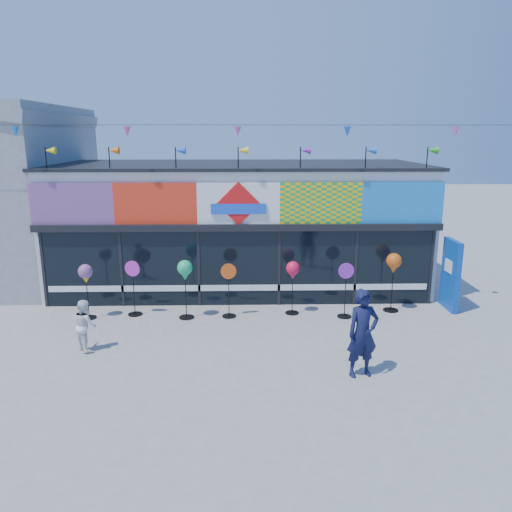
{
  "coord_description": "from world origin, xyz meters",
  "views": [
    {
      "loc": [
        0.18,
        -10.99,
        5.07
      ],
      "look_at": [
        0.48,
        2.0,
        1.87
      ],
      "focal_mm": 35.0,
      "sensor_mm": 36.0,
      "label": 1
    }
  ],
  "objects_px": {
    "spinner_0": "(86,275)",
    "spinner_3": "(229,289)",
    "spinner_1": "(134,287)",
    "spinner_6": "(394,265)",
    "adult_man": "(363,333)",
    "child": "(85,325)",
    "blue_sign": "(451,275)",
    "spinner_2": "(185,272)",
    "spinner_4": "(293,272)",
    "spinner_5": "(345,289)"
  },
  "relations": [
    {
      "from": "spinner_0",
      "to": "spinner_3",
      "type": "bearing_deg",
      "value": 0.62
    },
    {
      "from": "spinner_1",
      "to": "spinner_6",
      "type": "xyz_separation_m",
      "value": [
        7.46,
        0.17,
        0.54
      ]
    },
    {
      "from": "adult_man",
      "to": "child",
      "type": "height_order",
      "value": "adult_man"
    },
    {
      "from": "spinner_3",
      "to": "child",
      "type": "height_order",
      "value": "spinner_3"
    },
    {
      "from": "spinner_3",
      "to": "spinner_6",
      "type": "distance_m",
      "value": 4.8
    },
    {
      "from": "blue_sign",
      "to": "spinner_6",
      "type": "xyz_separation_m",
      "value": [
        -1.75,
        -0.16,
        0.34
      ]
    },
    {
      "from": "spinner_0",
      "to": "spinner_3",
      "type": "distance_m",
      "value": 3.97
    },
    {
      "from": "spinner_2",
      "to": "spinner_4",
      "type": "xyz_separation_m",
      "value": [
        3.02,
        0.29,
        -0.1
      ]
    },
    {
      "from": "spinner_1",
      "to": "spinner_6",
      "type": "height_order",
      "value": "spinner_6"
    },
    {
      "from": "spinner_0",
      "to": "spinner_5",
      "type": "height_order",
      "value": "spinner_5"
    },
    {
      "from": "spinner_3",
      "to": "adult_man",
      "type": "xyz_separation_m",
      "value": [
        2.94,
        -3.61,
        0.14
      ]
    },
    {
      "from": "spinner_2",
      "to": "child",
      "type": "xyz_separation_m",
      "value": [
        -2.17,
        -2.09,
        -0.72
      ]
    },
    {
      "from": "spinner_4",
      "to": "adult_man",
      "type": "relative_size",
      "value": 0.81
    },
    {
      "from": "blue_sign",
      "to": "spinner_4",
      "type": "distance_m",
      "value": 4.7
    },
    {
      "from": "spinner_0",
      "to": "adult_man",
      "type": "bearing_deg",
      "value": -27.38
    },
    {
      "from": "blue_sign",
      "to": "adult_man",
      "type": "bearing_deg",
      "value": -131.11
    },
    {
      "from": "spinner_3",
      "to": "adult_man",
      "type": "distance_m",
      "value": 4.66
    },
    {
      "from": "spinner_1",
      "to": "spinner_0",
      "type": "bearing_deg",
      "value": -168.46
    },
    {
      "from": "spinner_2",
      "to": "spinner_3",
      "type": "distance_m",
      "value": 1.31
    },
    {
      "from": "spinner_1",
      "to": "spinner_3",
      "type": "height_order",
      "value": "spinner_1"
    },
    {
      "from": "spinner_2",
      "to": "child",
      "type": "bearing_deg",
      "value": -136.11
    },
    {
      "from": "spinner_3",
      "to": "spinner_1",
      "type": "bearing_deg",
      "value": 175.57
    },
    {
      "from": "spinner_0",
      "to": "spinner_2",
      "type": "height_order",
      "value": "spinner_2"
    },
    {
      "from": "spinner_4",
      "to": "spinner_3",
      "type": "bearing_deg",
      "value": -173.12
    },
    {
      "from": "spinner_3",
      "to": "spinner_4",
      "type": "distance_m",
      "value": 1.88
    },
    {
      "from": "blue_sign",
      "to": "spinner_6",
      "type": "height_order",
      "value": "blue_sign"
    },
    {
      "from": "spinner_0",
      "to": "spinner_5",
      "type": "bearing_deg",
      "value": -0.49
    },
    {
      "from": "child",
      "to": "spinner_5",
      "type": "bearing_deg",
      "value": -112.32
    },
    {
      "from": "blue_sign",
      "to": "adult_man",
      "type": "distance_m",
      "value": 5.47
    },
    {
      "from": "spinner_1",
      "to": "spinner_2",
      "type": "relative_size",
      "value": 0.95
    },
    {
      "from": "spinner_3",
      "to": "blue_sign",
      "type": "bearing_deg",
      "value": 4.76
    },
    {
      "from": "spinner_6",
      "to": "child",
      "type": "height_order",
      "value": "spinner_6"
    },
    {
      "from": "blue_sign",
      "to": "spinner_2",
      "type": "distance_m",
      "value": 7.73
    },
    {
      "from": "spinner_5",
      "to": "spinner_2",
      "type": "bearing_deg",
      "value": 179.6
    },
    {
      "from": "spinner_0",
      "to": "child",
      "type": "distance_m",
      "value": 2.28
    },
    {
      "from": "spinner_1",
      "to": "spinner_4",
      "type": "relative_size",
      "value": 1.03
    },
    {
      "from": "spinner_6",
      "to": "adult_man",
      "type": "height_order",
      "value": "adult_man"
    },
    {
      "from": "blue_sign",
      "to": "spinner_4",
      "type": "height_order",
      "value": "blue_sign"
    },
    {
      "from": "spinner_5",
      "to": "child",
      "type": "xyz_separation_m",
      "value": [
        -6.65,
        -2.05,
        -0.21
      ]
    },
    {
      "from": "spinner_6",
      "to": "adult_man",
      "type": "bearing_deg",
      "value": -114.31
    },
    {
      "from": "spinner_2",
      "to": "spinner_5",
      "type": "distance_m",
      "value": 4.51
    },
    {
      "from": "spinner_4",
      "to": "spinner_6",
      "type": "distance_m",
      "value": 2.94
    },
    {
      "from": "spinner_5",
      "to": "adult_man",
      "type": "relative_size",
      "value": 0.82
    },
    {
      "from": "spinner_4",
      "to": "adult_man",
      "type": "bearing_deg",
      "value": -73.62
    },
    {
      "from": "spinner_2",
      "to": "spinner_5",
      "type": "relative_size",
      "value": 1.06
    },
    {
      "from": "child",
      "to": "spinner_3",
      "type": "bearing_deg",
      "value": -96.86
    },
    {
      "from": "spinner_6",
      "to": "adult_man",
      "type": "xyz_separation_m",
      "value": [
        -1.8,
        -3.99,
        -0.43
      ]
    },
    {
      "from": "spinner_4",
      "to": "spinner_0",
      "type": "bearing_deg",
      "value": -177.4
    },
    {
      "from": "spinner_5",
      "to": "spinner_6",
      "type": "height_order",
      "value": "spinner_6"
    },
    {
      "from": "blue_sign",
      "to": "spinner_3",
      "type": "distance_m",
      "value": 6.53
    }
  ]
}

